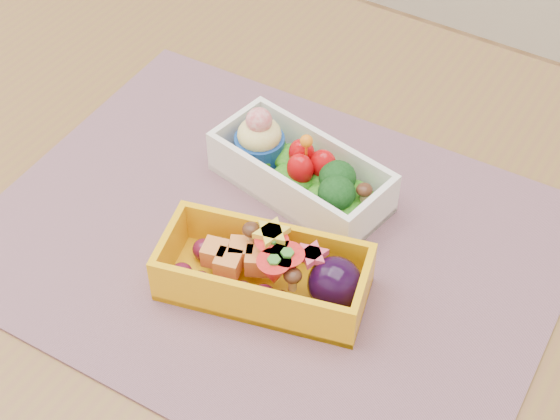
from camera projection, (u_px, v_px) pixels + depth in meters
The scene contains 4 objects.
table at pixel (221, 309), 0.80m from camera, with size 1.20×0.80×0.75m.
placemat at pixel (270, 241), 0.73m from camera, with size 0.48×0.37×0.00m, color #855C67.
bento_white at pixel (300, 171), 0.75m from camera, with size 0.17×0.10×0.07m.
bento_yellow at pixel (268, 272), 0.67m from camera, with size 0.18×0.11×0.06m.
Camera 1 is at (0.30, -0.38, 1.29)m, focal length 53.79 mm.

